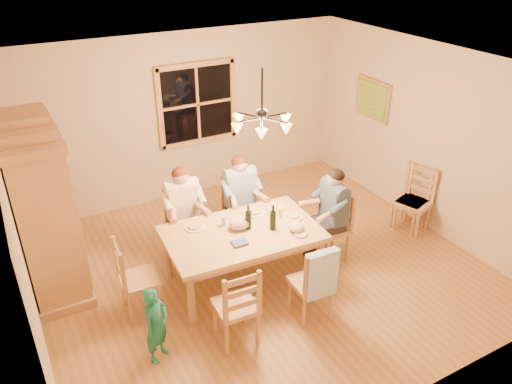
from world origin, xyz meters
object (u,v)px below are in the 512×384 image
dining_table (242,238)px  chair_spare_front (412,212)px  adult_plaid_man (240,189)px  adult_slate_man (333,203)px  chair_spare_back (409,210)px  chair_far_right (241,222)px  adult_woman (183,202)px  chair_far_left (185,236)px  chair_end_left (141,290)px  wine_bottle_b (273,217)px  chair_near_left (236,317)px  wine_bottle_a (248,217)px  chair_near_right (310,293)px  chair_end_right (330,238)px  armoire (44,212)px  child (156,325)px  chandelier (262,122)px

dining_table → chair_spare_front: bearing=-2.1°
adult_plaid_man → chair_spare_front: adult_plaid_man is taller
adult_slate_man → chair_spare_back: (1.49, 0.05, -0.54)m
chair_far_right → chair_spare_front: size_ratio=1.00×
adult_woman → adult_slate_man: (1.72, -0.99, 0.00)m
chair_far_left → chair_spare_front: bearing=165.9°
dining_table → chair_far_right: 1.02m
chair_end_left → chair_far_right: bearing=118.0°
wine_bottle_b → adult_woman: bearing=126.6°
adult_woman → chair_spare_front: bearing=165.9°
chair_near_left → chair_far_left: bearing=90.0°
chair_end_left → wine_bottle_a: 1.54m
chair_near_left → chair_end_left: same height
chair_near_right → chair_spare_front: size_ratio=1.00×
chair_near_right → chair_spare_back: bearing=23.9°
chair_end_right → chair_spare_back: (1.49, 0.05, 0.00)m
chair_far_right → chair_spare_front: bearing=161.3°
armoire → chair_near_right: armoire is taller
adult_slate_man → child: (-2.67, -0.64, -0.39)m
armoire → chair_spare_front: size_ratio=2.32×
chandelier → adult_plaid_man: size_ratio=0.88×
wine_bottle_a → chandelier: bearing=22.5°
chair_end_left → chair_spare_front: bearing=90.9°
adult_woman → child: adult_woman is taller
chair_near_left → adult_woman: adult_woman is taller
wine_bottle_b → child: 1.89m
armoire → wine_bottle_a: size_ratio=6.97×
chair_far_right → chair_far_left: bearing=-0.0°
chair_far_right → chair_spare_front: 2.56m
chair_spare_back → adult_plaid_man: bearing=51.5°
chair_end_left → child: (-0.06, -0.80, 0.14)m
chair_end_left → chair_spare_front: 4.10m
chair_far_left → adult_slate_man: 2.06m
adult_plaid_man → wine_bottle_b: bearing=90.1°
adult_woman → child: bearing=63.2°
chandelier → adult_plaid_man: bearing=83.8°
chair_far_right → adult_woman: (-0.83, 0.05, 0.54)m
chair_near_left → chair_spare_front: (3.31, 0.75, 0.00)m
chair_far_left → chair_spare_front: 3.36m
adult_woman → chair_end_left: bearing=46.7°
chair_end_right → chair_end_left: bearing=90.0°
chair_far_right → child: bearing=45.0°
adult_slate_man → child: 2.77m
dining_table → chair_near_right: bearing=-65.6°
chair_spare_front → chair_spare_back: 0.07m
child → chair_end_right: bearing=-23.5°
child → chair_spare_front: chair_spare_front is taller
adult_woman → chair_spare_front: (3.20, -1.02, -0.54)m
chandelier → child: 2.51m
wine_bottle_a → adult_woman: bearing=120.0°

